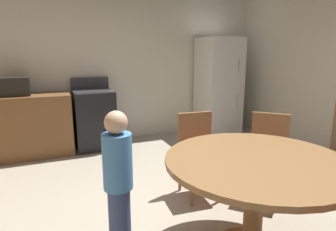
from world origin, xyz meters
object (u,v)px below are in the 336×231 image
object	(u,v)px
dining_table	(256,178)
chair_northeast	(268,150)
person_child	(118,178)
microwave	(13,87)
chair_north	(199,149)
refrigerator	(218,87)
oven_range	(94,119)

from	to	relation	value
dining_table	chair_northeast	xyz separation A→B (m)	(0.74, 0.69, -0.11)
dining_table	person_child	xyz separation A→B (m)	(-0.90, 0.45, -0.03)
microwave	chair_north	bearing A→B (deg)	-46.99
chair_north	chair_northeast	size ratio (longest dim) A/B	1.00
chair_north	refrigerator	bearing A→B (deg)	147.97
refrigerator	oven_range	bearing A→B (deg)	178.63
chair_northeast	person_child	bearing A→B (deg)	-34.78
dining_table	chair_northeast	size ratio (longest dim) A/B	1.51
person_child	microwave	bearing A→B (deg)	135.63
microwave	person_child	distance (m)	2.73
refrigerator	dining_table	size ratio (longest dim) A/B	1.34
dining_table	person_child	bearing A→B (deg)	153.31
microwave	chair_northeast	distance (m)	3.46
microwave	person_child	world-z (taller)	microwave
refrigerator	person_child	size ratio (longest dim) A/B	1.61
microwave	chair_northeast	size ratio (longest dim) A/B	0.51
oven_range	chair_north	size ratio (longest dim) A/B	1.26
refrigerator	chair_northeast	bearing A→B (deg)	-110.15
dining_table	chair_north	size ratio (longest dim) A/B	1.51
oven_range	chair_northeast	size ratio (longest dim) A/B	1.26
microwave	chair_northeast	xyz separation A→B (m)	(2.51, -2.32, -0.53)
oven_range	person_child	xyz separation A→B (m)	(-0.21, -2.55, 0.11)
refrigerator	dining_table	distance (m)	3.35
microwave	dining_table	bearing A→B (deg)	-59.43
chair_north	person_child	size ratio (longest dim) A/B	0.80
microwave	dining_table	size ratio (longest dim) A/B	0.34
microwave	oven_range	bearing A→B (deg)	0.19
refrigerator	microwave	bearing A→B (deg)	179.14
microwave	refrigerator	bearing A→B (deg)	-0.86
oven_range	chair_northeast	distance (m)	2.72
person_child	chair_northeast	bearing A→B (deg)	34.90
chair_north	chair_northeast	distance (m)	0.72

